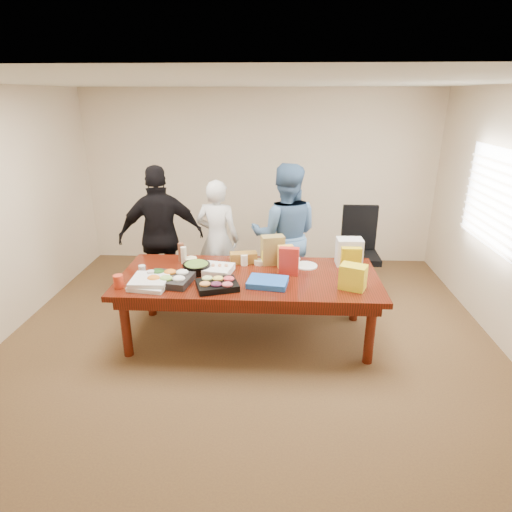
# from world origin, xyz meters

# --- Properties ---
(floor) EXTENTS (5.50, 5.00, 0.02)m
(floor) POSITION_xyz_m (0.00, 0.00, -0.01)
(floor) COLOR #47301E
(floor) RESTS_ON ground
(ceiling) EXTENTS (5.50, 5.00, 0.02)m
(ceiling) POSITION_xyz_m (0.00, 0.00, 2.71)
(ceiling) COLOR white
(ceiling) RESTS_ON wall_back
(wall_back) EXTENTS (5.50, 0.04, 2.70)m
(wall_back) POSITION_xyz_m (0.00, 2.50, 1.35)
(wall_back) COLOR beige
(wall_back) RESTS_ON floor
(wall_front) EXTENTS (5.50, 0.04, 2.70)m
(wall_front) POSITION_xyz_m (0.00, -2.50, 1.35)
(wall_front) COLOR beige
(wall_front) RESTS_ON floor
(window_panel) EXTENTS (0.03, 1.40, 1.10)m
(window_panel) POSITION_xyz_m (2.72, 0.60, 1.50)
(window_panel) COLOR white
(window_panel) RESTS_ON wall_right
(window_blinds) EXTENTS (0.04, 1.36, 1.00)m
(window_blinds) POSITION_xyz_m (2.68, 0.60, 1.50)
(window_blinds) COLOR beige
(window_blinds) RESTS_ON wall_right
(conference_table) EXTENTS (2.80, 1.20, 0.75)m
(conference_table) POSITION_xyz_m (0.00, 0.00, 0.38)
(conference_table) COLOR #4C1C0F
(conference_table) RESTS_ON floor
(office_chair) EXTENTS (0.58, 0.58, 1.13)m
(office_chair) POSITION_xyz_m (1.43, 1.25, 0.57)
(office_chair) COLOR black
(office_chair) RESTS_ON floor
(person_center) EXTENTS (0.64, 0.48, 1.59)m
(person_center) POSITION_xyz_m (-0.49, 1.10, 0.79)
(person_center) COLOR white
(person_center) RESTS_ON floor
(person_right) EXTENTS (0.91, 0.72, 1.82)m
(person_right) POSITION_xyz_m (0.40, 0.95, 0.91)
(person_right) COLOR #416492
(person_right) RESTS_ON floor
(person_left) EXTENTS (1.13, 0.70, 1.80)m
(person_left) POSITION_xyz_m (-1.17, 0.85, 0.90)
(person_left) COLOR black
(person_left) RESTS_ON floor
(veggie_tray) EXTENTS (0.53, 0.44, 0.07)m
(veggie_tray) POSITION_xyz_m (-0.83, -0.23, 0.79)
(veggie_tray) COLOR black
(veggie_tray) RESTS_ON conference_table
(fruit_tray) EXTENTS (0.48, 0.43, 0.06)m
(fruit_tray) POSITION_xyz_m (-0.30, -0.33, 0.78)
(fruit_tray) COLOR black
(fruit_tray) RESTS_ON conference_table
(sheet_cake) EXTENTS (0.47, 0.39, 0.07)m
(sheet_cake) POSITION_xyz_m (-0.40, 0.07, 0.79)
(sheet_cake) COLOR white
(sheet_cake) RESTS_ON conference_table
(salad_bowl) EXTENTS (0.33, 0.33, 0.10)m
(salad_bowl) POSITION_xyz_m (-0.58, 0.07, 0.80)
(salad_bowl) COLOR black
(salad_bowl) RESTS_ON conference_table
(chip_bag_blue) EXTENTS (0.44, 0.36, 0.06)m
(chip_bag_blue) POSITION_xyz_m (0.21, -0.23, 0.78)
(chip_bag_blue) COLOR blue
(chip_bag_blue) RESTS_ON conference_table
(chip_bag_red) EXTENTS (0.22, 0.11, 0.31)m
(chip_bag_red) POSITION_xyz_m (0.43, 0.06, 0.90)
(chip_bag_red) COLOR red
(chip_bag_red) RESTS_ON conference_table
(chip_bag_yellow) EXTENTS (0.21, 0.09, 0.32)m
(chip_bag_yellow) POSITION_xyz_m (1.09, 0.06, 0.91)
(chip_bag_yellow) COLOR gold
(chip_bag_yellow) RESTS_ON conference_table
(chip_bag_orange) EXTENTS (0.18, 0.11, 0.26)m
(chip_bag_orange) POSITION_xyz_m (0.39, 0.25, 0.88)
(chip_bag_orange) COLOR gold
(chip_bag_orange) RESTS_ON conference_table
(mayo_jar) EXTENTS (0.10, 0.10, 0.12)m
(mayo_jar) POSITION_xyz_m (-0.07, 0.30, 0.81)
(mayo_jar) COLOR white
(mayo_jar) RESTS_ON conference_table
(mustard_bottle) EXTENTS (0.06, 0.06, 0.18)m
(mustard_bottle) POSITION_xyz_m (0.16, 0.31, 0.84)
(mustard_bottle) COLOR yellow
(mustard_bottle) RESTS_ON conference_table
(dressing_bottle) EXTENTS (0.08, 0.08, 0.22)m
(dressing_bottle) POSITION_xyz_m (-0.82, 0.39, 0.86)
(dressing_bottle) COLOR brown
(dressing_bottle) RESTS_ON conference_table
(ranch_bottle) EXTENTS (0.08, 0.08, 0.20)m
(ranch_bottle) POSITION_xyz_m (-0.78, 0.32, 0.85)
(ranch_bottle) COLOR beige
(ranch_bottle) RESTS_ON conference_table
(banana_bunch) EXTENTS (0.27, 0.24, 0.08)m
(banana_bunch) POSITION_xyz_m (0.35, 0.48, 0.79)
(banana_bunch) COLOR yellow
(banana_bunch) RESTS_ON conference_table
(bread_loaf) EXTENTS (0.33, 0.19, 0.12)m
(bread_loaf) POSITION_xyz_m (-0.09, 0.38, 0.81)
(bread_loaf) COLOR olive
(bread_loaf) RESTS_ON conference_table
(kraft_bag) EXTENTS (0.29, 0.21, 0.33)m
(kraft_bag) POSITION_xyz_m (0.25, 0.37, 0.92)
(kraft_bag) COLOR olive
(kraft_bag) RESTS_ON conference_table
(red_cup) EXTENTS (0.11, 0.11, 0.13)m
(red_cup) POSITION_xyz_m (-1.30, -0.37, 0.82)
(red_cup) COLOR red
(red_cup) RESTS_ON conference_table
(clear_cup_a) EXTENTS (0.09, 0.09, 0.11)m
(clear_cup_a) POSITION_xyz_m (-1.02, -0.18, 0.80)
(clear_cup_a) COLOR silver
(clear_cup_a) RESTS_ON conference_table
(clear_cup_b) EXTENTS (0.08, 0.08, 0.10)m
(clear_cup_b) POSITION_xyz_m (-1.16, -0.02, 0.80)
(clear_cup_b) COLOR silver
(clear_cup_b) RESTS_ON conference_table
(pizza_box_lower) EXTENTS (0.42, 0.42, 0.04)m
(pizza_box_lower) POSITION_xyz_m (-0.99, -0.32, 0.77)
(pizza_box_lower) COLOR white
(pizza_box_lower) RESTS_ON conference_table
(pizza_box_upper) EXTENTS (0.38, 0.38, 0.04)m
(pizza_box_upper) POSITION_xyz_m (-1.00, -0.31, 0.81)
(pizza_box_upper) COLOR silver
(pizza_box_upper) RESTS_ON pizza_box_lower
(plate_a) EXTENTS (0.34, 0.34, 0.02)m
(plate_a) POSITION_xyz_m (0.63, 0.30, 0.76)
(plate_a) COLOR white
(plate_a) RESTS_ON conference_table
(plate_b) EXTENTS (0.26, 0.26, 0.01)m
(plate_b) POSITION_xyz_m (0.46, 0.52, 0.76)
(plate_b) COLOR white
(plate_b) RESTS_ON conference_table
(dip_bowl_a) EXTENTS (0.17, 0.17, 0.05)m
(dip_bowl_a) POSITION_xyz_m (0.10, 0.34, 0.78)
(dip_bowl_a) COLOR beige
(dip_bowl_a) RESTS_ON conference_table
(dip_bowl_b) EXTENTS (0.18, 0.18, 0.06)m
(dip_bowl_b) POSITION_xyz_m (-0.71, 0.35, 0.78)
(dip_bowl_b) COLOR #F6F0B9
(dip_bowl_b) RESTS_ON conference_table
(grocery_bag_white) EXTENTS (0.29, 0.21, 0.31)m
(grocery_bag_white) POSITION_xyz_m (1.12, 0.39, 0.90)
(grocery_bag_white) COLOR white
(grocery_bag_white) RESTS_ON conference_table
(grocery_bag_yellow) EXTENTS (0.30, 0.26, 0.25)m
(grocery_bag_yellow) POSITION_xyz_m (1.07, -0.27, 0.88)
(grocery_bag_yellow) COLOR yellow
(grocery_bag_yellow) RESTS_ON conference_table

